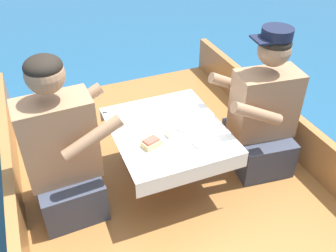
{
  "coord_description": "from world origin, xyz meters",
  "views": [
    {
      "loc": [
        -0.7,
        -1.6,
        2.04
      ],
      "look_at": [
        0.0,
        0.1,
        0.71
      ],
      "focal_mm": 40.0,
      "sensor_mm": 36.0,
      "label": 1
    }
  ],
  "objects_px": {
    "person_starboard": "(262,116)",
    "tin_can": "(171,132)",
    "person_port": "(63,154)",
    "sandwich": "(151,143)",
    "coffee_cup_starboard": "(212,127)",
    "coffee_cup_port": "(201,141)"
  },
  "relations": [
    {
      "from": "person_starboard",
      "to": "tin_can",
      "type": "bearing_deg",
      "value": 7.14
    },
    {
      "from": "person_port",
      "to": "tin_can",
      "type": "relative_size",
      "value": 15.03
    },
    {
      "from": "sandwich",
      "to": "coffee_cup_starboard",
      "type": "distance_m",
      "value": 0.39
    },
    {
      "from": "sandwich",
      "to": "coffee_cup_port",
      "type": "distance_m",
      "value": 0.28
    },
    {
      "from": "person_starboard",
      "to": "sandwich",
      "type": "distance_m",
      "value": 0.79
    },
    {
      "from": "coffee_cup_port",
      "to": "tin_can",
      "type": "relative_size",
      "value": 1.54
    },
    {
      "from": "sandwich",
      "to": "coffee_cup_port",
      "type": "height_order",
      "value": "sandwich"
    },
    {
      "from": "coffee_cup_port",
      "to": "person_port",
      "type": "bearing_deg",
      "value": 162.78
    },
    {
      "from": "sandwich",
      "to": "tin_can",
      "type": "bearing_deg",
      "value": 22.57
    },
    {
      "from": "sandwich",
      "to": "person_port",
      "type": "bearing_deg",
      "value": 162.78
    },
    {
      "from": "person_starboard",
      "to": "coffee_cup_port",
      "type": "xyz_separation_m",
      "value": [
        -0.52,
        -0.15,
        0.05
      ]
    },
    {
      "from": "coffee_cup_port",
      "to": "coffee_cup_starboard",
      "type": "distance_m",
      "value": 0.15
    },
    {
      "from": "coffee_cup_port",
      "to": "tin_can",
      "type": "xyz_separation_m",
      "value": [
        -0.13,
        0.14,
        0.0
      ]
    },
    {
      "from": "coffee_cup_port",
      "to": "coffee_cup_starboard",
      "type": "xyz_separation_m",
      "value": [
        0.12,
        0.09,
        0.0
      ]
    },
    {
      "from": "coffee_cup_starboard",
      "to": "sandwich",
      "type": "bearing_deg",
      "value": -178.72
    },
    {
      "from": "person_port",
      "to": "person_starboard",
      "type": "bearing_deg",
      "value": -6.27
    },
    {
      "from": "person_port",
      "to": "coffee_cup_starboard",
      "type": "xyz_separation_m",
      "value": [
        0.87,
        -0.14,
        0.04
      ]
    },
    {
      "from": "sandwich",
      "to": "coffee_cup_starboard",
      "type": "xyz_separation_m",
      "value": [
        0.39,
        0.01,
        -0.0
      ]
    },
    {
      "from": "tin_can",
      "to": "sandwich",
      "type": "bearing_deg",
      "value": -157.43
    },
    {
      "from": "person_port",
      "to": "coffee_cup_port",
      "type": "xyz_separation_m",
      "value": [
        0.75,
        -0.23,
        0.04
      ]
    },
    {
      "from": "person_port",
      "to": "tin_can",
      "type": "bearing_deg",
      "value": -10.39
    },
    {
      "from": "person_port",
      "to": "coffee_cup_port",
      "type": "relative_size",
      "value": 9.78
    }
  ]
}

